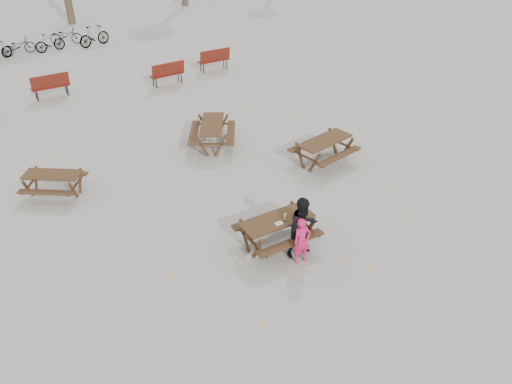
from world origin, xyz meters
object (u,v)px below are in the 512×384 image
soda_bottle (285,217)px  picnic_table_north (54,184)px  food_tray (279,223)px  picnic_table_east (324,151)px  child (302,241)px  adult (303,227)px  main_picnic_table (277,225)px  picnic_table_far (212,134)px

soda_bottle → picnic_table_north: soda_bottle is taller
food_tray → picnic_table_north: bearing=127.2°
food_tray → picnic_table_east: (3.65, 2.94, -0.39)m
soda_bottle → child: 0.77m
picnic_table_east → adult: bearing=-144.3°
picnic_table_north → main_picnic_table: bearing=-16.4°
adult → picnic_table_far: bearing=82.9°
picnic_table_east → food_tray: bearing=-151.5°
food_tray → picnic_table_far: (1.15, 5.81, -0.39)m
adult → picnic_table_north: size_ratio=1.00×
main_picnic_table → soda_bottle: bearing=-32.8°
child → adult: 0.34m
adult → picnic_table_north: bearing=127.5°
adult → picnic_table_north: 7.38m
adult → picnic_table_far: adult is taller
picnic_table_north → picnic_table_far: picnic_table_far is taller
food_tray → picnic_table_far: size_ratio=0.10×
child → picnic_table_far: (0.93, 6.46, -0.20)m
adult → picnic_table_far: size_ratio=0.85×
picnic_table_east → picnic_table_north: picnic_table_east is taller
picnic_table_east → picnic_table_far: bearing=120.7°
food_tray → soda_bottle: bearing=19.7°
food_tray → soda_bottle: size_ratio=1.06×
picnic_table_north → picnic_table_east: bearing=17.2°
child → picnic_table_east: 4.96m
main_picnic_table → picnic_table_east: size_ratio=0.97×
main_picnic_table → child: size_ratio=1.49×
food_tray → picnic_table_north: (-4.10, 5.40, -0.45)m
adult → food_tray: bearing=133.9°
main_picnic_table → child: bearing=-80.2°
main_picnic_table → food_tray: food_tray is taller
soda_bottle → picnic_table_far: (0.91, 5.73, -0.45)m
picnic_table_north → picnic_table_far: 5.27m
picnic_table_north → child: bearing=-19.6°
food_tray → adult: 0.59m
food_tray → picnic_table_east: size_ratio=0.10×
food_tray → picnic_table_east: food_tray is taller
picnic_table_north → adult: bearing=-17.4°
picnic_table_far → adult: bearing=-156.6°
main_picnic_table → soda_bottle: soda_bottle is taller
picnic_table_north → food_tray: bearing=-17.9°
picnic_table_far → main_picnic_table: bearing=-160.6°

